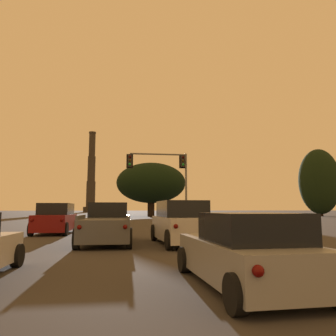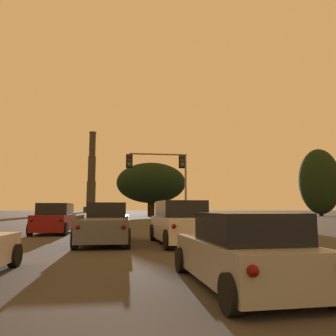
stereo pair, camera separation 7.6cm
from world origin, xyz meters
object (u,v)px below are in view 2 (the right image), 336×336
Objects in this scene: pickup_truck_center_lane_second at (105,225)px; hatchback_right_lane_third at (243,253)px; traffic_light_overhead_right at (166,170)px; suv_right_lane_second at (180,223)px; smokestack at (91,180)px; suv_left_lane_front at (55,219)px.

hatchback_right_lane_third is (3.04, -9.08, -0.14)m from pickup_truck_center_lane_second.
hatchback_right_lane_third is at bearing -94.13° from traffic_light_overhead_right.
smokestack reaches higher than suv_right_lane_second.
suv_left_lane_front reaches higher than hatchback_right_lane_third.
pickup_truck_center_lane_second is 9.57m from hatchback_right_lane_third.
pickup_truck_center_lane_second is at bearing -109.67° from traffic_light_overhead_right.
smokestack reaches higher than hatchback_right_lane_third.
smokestack reaches higher than suv_left_lane_front.
suv_left_lane_front is 9.72m from suv_right_lane_second.
suv_right_lane_second is (0.22, 7.91, 0.23)m from hatchback_right_lane_third.
hatchback_right_lane_third is 0.65× the size of traffic_light_overhead_right.
suv_right_lane_second is (3.26, -1.16, 0.09)m from pickup_truck_center_lane_second.
suv_right_lane_second is 0.78× the size of traffic_light_overhead_right.
hatchback_right_lane_third is at bearing -83.98° from smokestack.
traffic_light_overhead_right is (7.97, 6.96, 3.99)m from suv_left_lane_front.
traffic_light_overhead_right is (4.63, 12.95, 4.08)m from pickup_truck_center_lane_second.
traffic_light_overhead_right is 0.16× the size of smokestack.
suv_left_lane_front is 0.99× the size of suv_right_lane_second.
smokestack reaches higher than pickup_truck_center_lane_second.
pickup_truck_center_lane_second is 14.34m from traffic_light_overhead_right.
traffic_light_overhead_right reaches higher than suv_right_lane_second.
traffic_light_overhead_right reaches higher than pickup_truck_center_lane_second.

